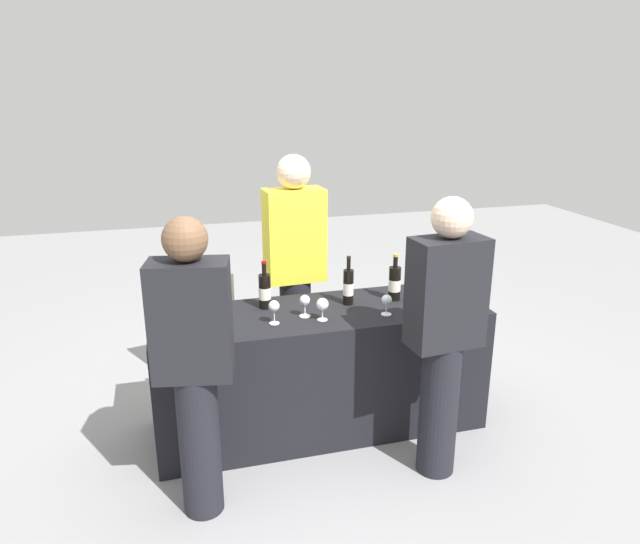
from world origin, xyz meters
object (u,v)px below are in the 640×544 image
object	(u,v)px
wine_glass_2	(322,305)
wine_glass_3	(387,301)
wine_glass_1	(305,301)
wine_bottle_3	(395,283)
wine_glass_0	(274,307)
server_pouring	(295,268)
wine_bottle_1	(265,291)
wine_bottle_2	(348,287)
guest_1	(444,332)
guest_0	(194,362)
menu_board	(197,323)
wine_bottle_0	(206,296)

from	to	relation	value
wine_glass_2	wine_glass_3	size ratio (longest dim) A/B	1.08
wine_glass_1	wine_glass_2	xyz separation A→B (m)	(0.09, -0.08, -0.00)
wine_bottle_3	wine_glass_0	distance (m)	0.84
server_pouring	wine_bottle_1	bearing A→B (deg)	49.80
wine_bottle_2	wine_glass_0	xyz separation A→B (m)	(-0.51, -0.19, -0.01)
server_pouring	guest_1	world-z (taller)	server_pouring
server_pouring	guest_1	xyz separation A→B (m)	(0.56, -1.13, -0.06)
wine_glass_0	guest_0	size ratio (longest dim) A/B	0.09
wine_bottle_3	wine_glass_2	size ratio (longest dim) A/B	2.25
wine_glass_3	guest_0	xyz separation A→B (m)	(-1.16, -0.44, -0.04)
wine_glass_2	menu_board	bearing A→B (deg)	119.17
wine_glass_1	guest_0	world-z (taller)	guest_0
wine_bottle_0	guest_0	bearing A→B (deg)	-99.53
wine_glass_3	server_pouring	size ratio (longest dim) A/B	0.07
wine_bottle_2	wine_glass_2	xyz separation A→B (m)	(-0.23, -0.21, -0.02)
wine_glass_2	wine_glass_3	xyz separation A→B (m)	(0.39, -0.02, -0.01)
wine_bottle_0	wine_glass_1	size ratio (longest dim) A/B	2.50
wine_bottle_2	guest_0	distance (m)	1.20
wine_bottle_0	wine_bottle_1	size ratio (longest dim) A/B	1.11
wine_bottle_2	wine_glass_2	world-z (taller)	wine_bottle_2
wine_glass_3	menu_board	xyz separation A→B (m)	(-1.06, 1.22, -0.52)
wine_glass_0	server_pouring	world-z (taller)	server_pouring
wine_bottle_1	wine_glass_0	xyz separation A→B (m)	(0.01, -0.26, -0.01)
wine_bottle_1	wine_glass_2	distance (m)	0.41
wine_bottle_1	guest_0	size ratio (longest dim) A/B	0.19
wine_bottle_2	wine_bottle_3	world-z (taller)	wine_bottle_2
wine_bottle_2	wine_glass_2	distance (m)	0.31
wine_bottle_2	menu_board	xyz separation A→B (m)	(-0.90, 0.99, -0.55)
wine_glass_2	server_pouring	xyz separation A→B (m)	(-0.01, 0.65, 0.03)
wine_glass_1	wine_glass_2	world-z (taller)	wine_glass_2
server_pouring	wine_glass_3	bearing A→B (deg)	117.88
wine_bottle_0	wine_bottle_3	distance (m)	1.19
wine_glass_3	guest_0	bearing A→B (deg)	-159.21
wine_bottle_2	guest_1	size ratio (longest dim) A/B	0.20
wine_bottle_2	server_pouring	xyz separation A→B (m)	(-0.24, 0.44, 0.01)
wine_glass_0	guest_1	size ratio (longest dim) A/B	0.09
wine_bottle_1	server_pouring	bearing A→B (deg)	53.22
wine_glass_2	wine_bottle_3	bearing A→B (deg)	21.36
wine_glass_0	wine_glass_2	world-z (taller)	wine_glass_0
wine_bottle_0	server_pouring	bearing A→B (deg)	32.61
wine_glass_1	guest_0	size ratio (longest dim) A/B	0.09
wine_bottle_0	wine_glass_2	xyz separation A→B (m)	(0.65, -0.25, -0.03)
wine_glass_2	guest_1	world-z (taller)	guest_1
wine_bottle_2	menu_board	size ratio (longest dim) A/B	0.44
wine_bottle_0	server_pouring	distance (m)	0.75
wine_bottle_3	guest_0	world-z (taller)	guest_0
wine_glass_0	menu_board	size ratio (longest dim) A/B	0.20
wine_glass_0	wine_bottle_2	bearing A→B (deg)	20.47
wine_bottle_1	menu_board	size ratio (longest dim) A/B	0.42
wine_bottle_2	guest_1	xyz separation A→B (m)	(0.31, -0.69, -0.05)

